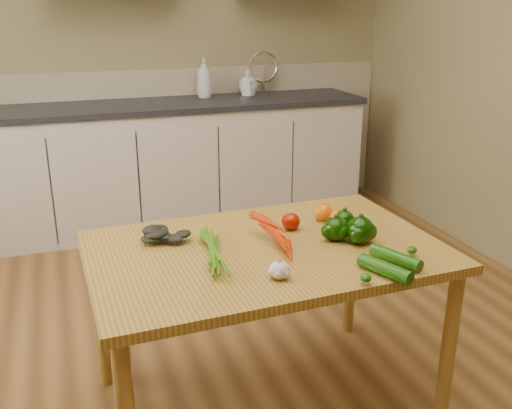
{
  "coord_description": "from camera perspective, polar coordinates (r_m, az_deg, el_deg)",
  "views": [
    {
      "loc": [
        -0.55,
        -1.84,
        1.56
      ],
      "look_at": [
        0.18,
        0.25,
        0.78
      ],
      "focal_mm": 40.0,
      "sensor_mm": 36.0,
      "label": 1
    }
  ],
  "objects": [
    {
      "name": "carrot_bunch",
      "position": [
        2.11,
        -0.01,
        -3.67
      ],
      "size": [
        0.25,
        0.19,
        0.07
      ],
      "primitive_type": null,
      "rotation": [
        0.0,
        0.0,
        0.03
      ],
      "color": "#C52E04",
      "rests_on": "table"
    },
    {
      "name": "zucchini_b",
      "position": [
        1.96,
        12.76,
        -6.29
      ],
      "size": [
        0.12,
        0.2,
        0.05
      ],
      "primitive_type": "cylinder",
      "rotation": [
        1.57,
        0.0,
        0.38
      ],
      "color": "#144207",
      "rests_on": "table"
    },
    {
      "name": "pepper_a",
      "position": [
        2.2,
        7.93,
        -2.46
      ],
      "size": [
        0.09,
        0.09,
        0.09
      ],
      "primitive_type": "sphere",
      "color": "black",
      "rests_on": "table"
    },
    {
      "name": "soap_bottle_c",
      "position": [
        4.44,
        -0.8,
        12.15
      ],
      "size": [
        0.2,
        0.2,
        0.19
      ],
      "primitive_type": "imported",
      "rotation": [
        0.0,
        0.0,
        5.81
      ],
      "color": "silver",
      "rests_on": "counter_run"
    },
    {
      "name": "tomato_b",
      "position": [
        2.4,
        6.77,
        -0.77
      ],
      "size": [
        0.08,
        0.08,
        0.07
      ],
      "primitive_type": "ellipsoid",
      "color": "#C95605",
      "rests_on": "table"
    },
    {
      "name": "zucchini_a",
      "position": [
        2.05,
        13.78,
        -5.18
      ],
      "size": [
        0.12,
        0.2,
        0.05
      ],
      "primitive_type": "cylinder",
      "rotation": [
        1.57,
        0.0,
        0.4
      ],
      "color": "#144207",
      "rests_on": "table"
    },
    {
      "name": "counter_run",
      "position": [
        4.24,
        -8.31,
        4.2
      ],
      "size": [
        2.84,
        0.64,
        1.14
      ],
      "color": "beige",
      "rests_on": "ground"
    },
    {
      "name": "pepper_b",
      "position": [
        2.3,
        8.81,
        -1.61
      ],
      "size": [
        0.08,
        0.08,
        0.08
      ],
      "primitive_type": "sphere",
      "color": "black",
      "rests_on": "table"
    },
    {
      "name": "table",
      "position": [
        2.17,
        0.94,
        -6.15
      ],
      "size": [
        1.33,
        0.88,
        0.7
      ],
      "rotation": [
        0.0,
        0.0,
        0.03
      ],
      "color": "#AC7F31",
      "rests_on": "ground"
    },
    {
      "name": "tomato_a",
      "position": [
        2.29,
        3.49,
        -1.7
      ],
      "size": [
        0.08,
        0.08,
        0.07
      ],
      "primitive_type": "ellipsoid",
      "color": "#951302",
      "rests_on": "table"
    },
    {
      "name": "soap_bottle_b",
      "position": [
        4.41,
        -0.78,
        11.93
      ],
      "size": [
        0.11,
        0.11,
        0.17
      ],
      "primitive_type": "imported",
      "rotation": [
        0.0,
        0.0,
        2.26
      ],
      "color": "silver",
      "rests_on": "counter_run"
    },
    {
      "name": "garlic_bulb",
      "position": [
        1.89,
        2.33,
        -6.6
      ],
      "size": [
        0.07,
        0.07,
        0.06
      ],
      "primitive_type": "ellipsoid",
      "color": "beige",
      "rests_on": "table"
    },
    {
      "name": "leafy_greens",
      "position": [
        2.21,
        -9.19,
        -2.4
      ],
      "size": [
        0.19,
        0.17,
        0.09
      ],
      "primitive_type": null,
      "color": "black",
      "rests_on": "table"
    },
    {
      "name": "soap_bottle_a",
      "position": [
        4.32,
        -5.21,
        12.5
      ],
      "size": [
        0.13,
        0.13,
        0.29
      ],
      "primitive_type": "imported",
      "rotation": [
        0.0,
        0.0,
        2.94
      ],
      "color": "silver",
      "rests_on": "counter_run"
    },
    {
      "name": "pepper_c",
      "position": [
        2.19,
        10.39,
        -2.56
      ],
      "size": [
        0.1,
        0.1,
        0.1
      ],
      "primitive_type": "sphere",
      "color": "black",
      "rests_on": "table"
    },
    {
      "name": "tomato_c",
      "position": [
        2.36,
        8.17,
        -1.29
      ],
      "size": [
        0.07,
        0.07,
        0.06
      ],
      "primitive_type": "ellipsoid",
      "color": "#C95605",
      "rests_on": "table"
    },
    {
      "name": "room",
      "position": [
        2.11,
        -4.09,
        10.94
      ],
      "size": [
        4.04,
        5.04,
        2.64
      ],
      "color": "brown",
      "rests_on": "ground"
    }
  ]
}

